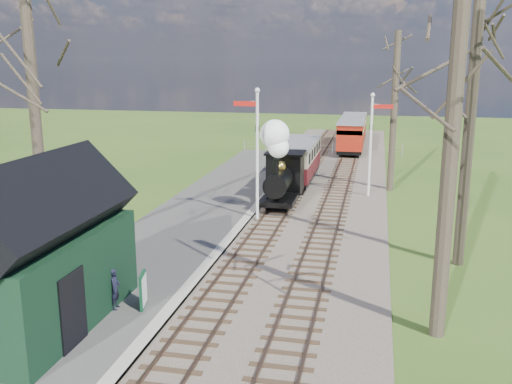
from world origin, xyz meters
TOP-DOWN VIEW (x-y plane):
  - distant_hills at (1.40, 64.38)m, footprint 114.40×48.00m
  - ballast_bed at (1.30, 22.00)m, footprint 8.00×60.00m
  - track_near at (0.00, 22.00)m, footprint 1.60×60.00m
  - track_far at (2.60, 22.00)m, footprint 1.60×60.00m
  - platform at (-3.50, 14.00)m, footprint 5.00×44.00m
  - coping_strip at (-1.20, 14.00)m, footprint 0.40×44.00m
  - station_shed at (-4.30, 4.00)m, footprint 3.25×6.30m
  - semaphore_near at (-0.77, 16.00)m, footprint 1.22×0.24m
  - semaphore_far at (4.37, 22.00)m, footprint 1.22×0.24m
  - bare_trees at (1.33, 10.10)m, footprint 15.51×22.39m
  - fence_line at (0.30, 36.00)m, footprint 12.60×0.08m
  - locomotive at (-0.01, 18.57)m, footprint 1.80×4.20m
  - coach at (0.00, 24.64)m, footprint 2.10×7.20m
  - red_carriage_a at (2.60, 36.26)m, footprint 2.06×5.11m
  - red_carriage_b at (2.60, 41.76)m, footprint 2.06×5.11m
  - sign_board at (-1.99, 5.59)m, footprint 0.24×0.73m
  - bench at (-3.32, 4.27)m, footprint 0.76×1.56m
  - person at (-2.76, 5.32)m, footprint 0.37×0.50m

SIDE VIEW (x-z plane):
  - distant_hills at x=1.40m, z-range -27.22..-5.20m
  - ballast_bed at x=1.30m, z-range 0.00..0.10m
  - track_near at x=0.00m, z-range 0.02..0.17m
  - track_far at x=2.60m, z-range 0.02..0.17m
  - platform at x=-3.50m, z-range 0.00..0.20m
  - coping_strip at x=-1.20m, z-range 0.00..0.21m
  - fence_line at x=0.30m, z-range 0.05..1.05m
  - bench at x=-3.32m, z-range 0.17..1.03m
  - sign_board at x=-1.99m, z-range 0.20..1.28m
  - person at x=-2.76m, z-range 0.20..1.45m
  - red_carriage_a at x=2.60m, z-range 0.41..2.58m
  - red_carriage_b at x=2.60m, z-range 0.41..2.58m
  - coach at x=0.00m, z-range 0.42..2.62m
  - locomotive at x=-0.01m, z-range -0.17..4.32m
  - station_shed at x=-4.30m, z-range -0.12..4.66m
  - semaphore_far at x=4.37m, z-range 0.49..6.21m
  - semaphore_near at x=-0.77m, z-range 0.51..6.73m
  - bare_trees at x=1.33m, z-range -0.79..11.21m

